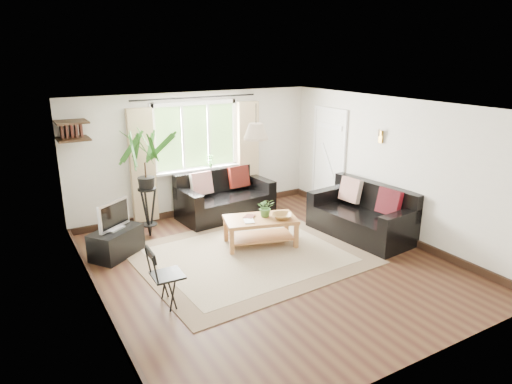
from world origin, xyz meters
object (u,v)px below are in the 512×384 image
sofa_back (226,196)px  coffee_table (260,231)px  tv_stand (116,242)px  sofa_right (361,213)px  folding_chair (168,276)px  palm_stand (147,184)px

sofa_back → coffee_table: 1.56m
sofa_back → tv_stand: sofa_back is taller
sofa_right → tv_stand: sofa_right is taller
sofa_back → folding_chair: size_ratio=2.25×
sofa_right → folding_chair: sofa_right is taller
sofa_back → folding_chair: sofa_back is taller
sofa_right → coffee_table: size_ratio=1.55×
coffee_table → tv_stand: coffee_table is taller
sofa_right → palm_stand: 3.75m
sofa_back → tv_stand: (-2.32, -0.75, -0.20)m
sofa_back → tv_stand: bearing=-166.8°
coffee_table → tv_stand: (-2.19, 0.79, -0.02)m
sofa_back → sofa_right: (1.60, -2.08, 0.00)m
sofa_back → coffee_table: sofa_back is taller
sofa_right → tv_stand: size_ratio=2.21×
sofa_right → folding_chair: (-3.72, -0.50, -0.03)m
tv_stand → coffee_table: bearing=-55.1°
sofa_back → palm_stand: (-1.61, -0.21, 0.52)m
sofa_right → sofa_back: bearing=-148.4°
folding_chair → sofa_right: bearing=-80.4°
sofa_back → tv_stand: size_ratio=2.19×
coffee_table → folding_chair: folding_chair is taller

